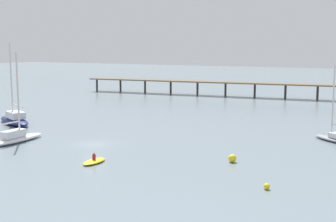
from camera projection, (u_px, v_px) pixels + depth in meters
The scene contains 8 objects.
ground_plane at pixel (94, 144), 55.50m from camera, with size 400.00×400.00×0.00m, color slate.
pier at pixel (290, 82), 101.87m from camera, with size 78.03×11.97×6.83m.
sailboat_navy at pixel (14, 119), 69.53m from camera, with size 9.71×6.72×12.40m.
sailboat_white at pixel (16, 136), 56.61m from camera, with size 1.92×8.31×11.11m.
sailboat_gray at pixel (333, 137), 57.11m from camera, with size 5.76×5.20×9.58m.
dinghy_yellow at pixel (94, 161), 46.77m from camera, with size 1.53×3.23×1.14m.
mooring_buoy_far at pixel (267, 186), 38.20m from camera, with size 0.54×0.54×0.54m, color yellow.
mooring_buoy_near at pixel (232, 158), 47.01m from camera, with size 0.85×0.85×0.85m, color yellow.
Camera 1 is at (32.50, -44.46, 12.08)m, focal length 48.65 mm.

